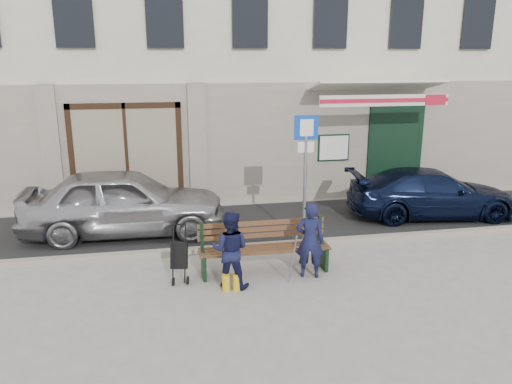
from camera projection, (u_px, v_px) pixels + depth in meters
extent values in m
plane|color=#9E9991|center=(299.00, 278.00, 8.97)|extent=(80.00, 80.00, 0.00)
cube|color=#282828|center=(264.00, 223.00, 11.91)|extent=(60.00, 3.20, 0.01)
cube|color=#9E9384|center=(279.00, 245.00, 10.38)|extent=(60.00, 0.18, 0.12)
cube|color=beige|center=(230.00, 19.00, 15.73)|extent=(20.00, 7.00, 10.00)
cube|color=#9E9384|center=(250.00, 144.00, 13.26)|extent=(20.00, 0.12, 3.20)
cube|color=maroon|center=(127.00, 150.00, 12.75)|extent=(2.50, 0.12, 2.00)
cube|color=black|center=(394.00, 151.00, 13.99)|extent=(1.60, 0.10, 2.60)
cube|color=black|center=(387.00, 151.00, 14.46)|extent=(1.25, 0.90, 2.40)
cube|color=white|center=(334.00, 148.00, 13.60)|extent=(0.80, 0.03, 0.65)
cube|color=white|center=(372.00, 87.00, 13.12)|extent=(3.40, 1.72, 0.42)
cube|color=white|center=(385.00, 100.00, 12.39)|extent=(3.40, 0.05, 0.28)
cube|color=#B81630|center=(386.00, 100.00, 12.36)|extent=(3.40, 0.02, 0.10)
imported|color=#A7A7AB|center=(124.00, 202.00, 11.02)|extent=(4.44, 1.89, 1.50)
imported|color=black|center=(431.00, 193.00, 12.31)|extent=(4.24, 2.11, 1.19)
cylinder|color=gray|center=(305.00, 183.00, 10.41)|extent=(0.07, 0.07, 2.61)
cube|color=#0D3FB8|center=(306.00, 128.00, 10.11)|extent=(0.50, 0.03, 0.50)
cube|color=white|center=(307.00, 128.00, 10.08)|extent=(0.28, 0.02, 0.34)
cube|color=white|center=(306.00, 147.00, 10.22)|extent=(0.34, 0.03, 0.22)
cube|color=brown|center=(265.00, 249.00, 9.11)|extent=(2.40, 0.50, 0.04)
cube|color=brown|center=(262.00, 229.00, 9.30)|extent=(2.40, 0.10, 0.36)
cube|color=black|center=(204.00, 265.00, 8.96)|extent=(0.06, 0.50, 0.45)
cube|color=black|center=(323.00, 256.00, 9.37)|extent=(0.06, 0.50, 0.45)
cube|color=white|center=(306.00, 247.00, 9.14)|extent=(0.34, 0.25, 0.11)
cylinder|color=gray|center=(293.00, 259.00, 8.52)|extent=(0.07, 0.34, 0.96)
cylinder|color=gold|center=(226.00, 283.00, 8.42)|extent=(0.13, 0.13, 0.30)
cylinder|color=gold|center=(237.00, 282.00, 8.46)|extent=(0.13, 0.13, 0.30)
imported|color=#151739|center=(310.00, 240.00, 8.85)|extent=(0.57, 0.45, 1.38)
imported|color=#151739|center=(230.00, 250.00, 8.46)|extent=(0.79, 0.71, 1.35)
cylinder|color=black|center=(173.00, 282.00, 8.65)|extent=(0.06, 0.15, 0.15)
cylinder|color=black|center=(188.00, 280.00, 8.70)|extent=(0.06, 0.15, 0.15)
cube|color=black|center=(179.00, 255.00, 8.77)|extent=(0.34, 0.32, 0.49)
cylinder|color=black|center=(178.00, 225.00, 8.75)|extent=(0.27, 0.08, 0.02)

